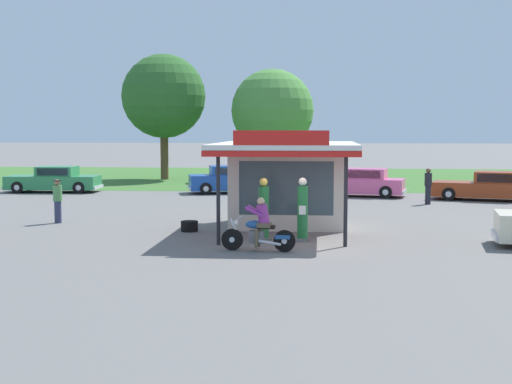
% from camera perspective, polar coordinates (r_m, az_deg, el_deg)
% --- Properties ---
extents(ground_plane, '(300.00, 300.00, 0.00)m').
position_cam_1_polar(ground_plane, '(22.11, 3.29, -4.21)').
color(ground_plane, slate).
extents(grass_verge_strip, '(120.00, 24.00, 0.01)m').
position_cam_1_polar(grass_verge_strip, '(51.94, 4.39, 1.17)').
color(grass_verge_strip, '#3D6B2D').
rests_on(grass_verge_strip, ground).
extents(service_station_kiosk, '(4.79, 6.77, 3.53)m').
position_cam_1_polar(service_station_kiosk, '(25.74, 2.57, 1.13)').
color(service_station_kiosk, beige).
rests_on(service_station_kiosk, ground).
extents(gas_pump_nearside, '(0.44, 0.44, 2.01)m').
position_cam_1_polar(gas_pump_nearside, '(22.67, 0.62, -1.62)').
color(gas_pump_nearside, slate).
rests_on(gas_pump_nearside, ground).
extents(gas_pump_offside, '(0.44, 0.44, 2.03)m').
position_cam_1_polar(gas_pump_offside, '(22.61, 3.76, -1.62)').
color(gas_pump_offside, slate).
rests_on(gas_pump_offside, ground).
extents(motorcycle_with_rider, '(2.20, 0.70, 1.58)m').
position_cam_1_polar(motorcycle_with_rider, '(20.76, 0.28, -2.99)').
color(motorcycle_with_rider, black).
rests_on(motorcycle_with_rider, ground).
extents(parked_car_back_row_centre_left, '(5.41, 3.05, 1.52)m').
position_cam_1_polar(parked_car_back_row_centre_left, '(39.48, -1.82, 0.94)').
color(parked_car_back_row_centre_left, '#19479E').
rests_on(parked_car_back_row_centre_left, ground).
extents(parked_car_back_row_right, '(5.84, 3.30, 1.44)m').
position_cam_1_polar(parked_car_back_row_right, '(37.25, 18.26, 0.36)').
color(parked_car_back_row_right, '#993819').
rests_on(parked_car_back_row_right, ground).
extents(parked_car_back_row_centre_right, '(5.35, 2.18, 1.45)m').
position_cam_1_polar(parked_car_back_row_centre_right, '(41.55, -15.92, 0.91)').
color(parked_car_back_row_centre_right, '#2D844C').
rests_on(parked_car_back_row_centre_right, ground).
extents(parked_car_second_row_spare, '(5.53, 2.84, 1.48)m').
position_cam_1_polar(parked_car_second_row_spare, '(37.91, 8.08, 0.70)').
color(parked_car_second_row_spare, '#E55993').
rests_on(parked_car_second_row_spare, ground).
extents(bystander_leaning_by_kiosk, '(0.36, 0.36, 1.66)m').
position_cam_1_polar(bystander_leaning_by_kiosk, '(27.91, -15.65, -0.60)').
color(bystander_leaning_by_kiosk, '#2D3351').
rests_on(bystander_leaning_by_kiosk, ground).
extents(bystander_admiring_sedan, '(0.34, 0.34, 1.72)m').
position_cam_1_polar(bystander_admiring_sedan, '(34.47, 13.66, 0.54)').
color(bystander_admiring_sedan, black).
rests_on(bystander_admiring_sedan, ground).
extents(tree_oak_right, '(5.86, 5.86, 8.75)m').
position_cam_1_polar(tree_oak_right, '(50.35, -7.42, 7.62)').
color(tree_oak_right, brown).
rests_on(tree_oak_right, ground).
extents(tree_oak_distant_spare, '(5.70, 5.70, 7.67)m').
position_cam_1_polar(tree_oak_distant_spare, '(49.28, 1.17, 6.46)').
color(tree_oak_distant_spare, brown).
rests_on(tree_oak_distant_spare, ground).
extents(spare_tire_stack, '(0.60, 0.60, 0.36)m').
position_cam_1_polar(spare_tire_stack, '(24.90, -5.37, -2.75)').
color(spare_tire_stack, black).
rests_on(spare_tire_stack, ground).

